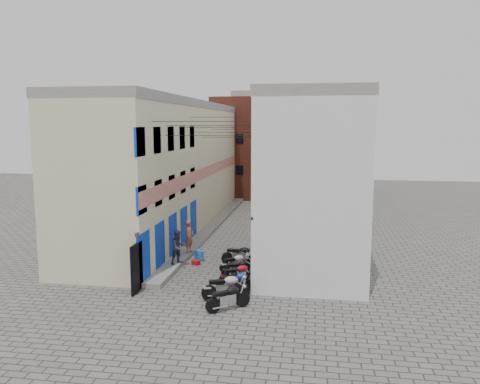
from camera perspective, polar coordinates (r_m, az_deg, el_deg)
The scene contains 21 objects.
ground at distance 21.29m, azimuth -5.52°, elevation -12.03°, with size 90.00×90.00×0.00m, color #5A5755.
plinth at distance 33.88m, azimuth -3.35°, elevation -4.11°, with size 0.90×26.00×0.25m, color slate.
building_left at distance 33.93m, azimuth -8.28°, elevation 3.31°, with size 5.10×27.00×9.00m.
building_right at distance 32.44m, azimuth 8.85°, elevation 3.09°, with size 5.94×26.00×9.00m.
building_far_brick_left at distance 47.90m, azimuth 0.53°, elevation 5.41°, with size 6.00×6.00×10.00m, color brown.
building_far_brick_right at distance 49.47m, azimuth 6.62°, elevation 4.29°, with size 5.00×6.00×8.00m, color brown.
building_far_concrete at distance 53.59m, azimuth 3.62°, elevation 6.23°, with size 8.00×5.00×11.00m, color slate.
far_shopfront at distance 45.23m, azimuth 2.50°, elevation 0.40°, with size 2.00×0.30×2.40m, color black.
overhead_wires at distance 27.44m, azimuth -1.68°, elevation 7.74°, with size 5.80×13.02×1.32m.
motorcycle_a at distance 19.11m, azimuth -1.47°, elevation -12.59°, with size 0.62×1.96×1.14m, color black, non-canonical shape.
motorcycle_b at distance 20.18m, azimuth -1.72°, elevation -11.31°, with size 0.67×2.11×1.22m, color #AAABAF, non-canonical shape.
motorcycle_c at distance 21.04m, azimuth -0.30°, elevation -10.76°, with size 0.56×1.78×1.03m, color #0B31AD, non-canonical shape.
motorcycle_d at distance 21.88m, azimuth -0.20°, elevation -9.88°, with size 0.61×1.93×1.12m, color maroon, non-canonical shape.
motorcycle_e at distance 22.74m, azimuth -0.02°, elevation -9.25°, with size 0.58×1.83×1.06m, color black, non-canonical shape.
motorcycle_f at distance 23.82m, azimuth -0.56°, elevation -8.50°, with size 0.55×1.73×1.00m, color silver, non-canonical shape.
motorcycle_g at distance 24.82m, azimuth 0.06°, elevation -7.58°, with size 0.65×2.06×1.19m, color black, non-canonical shape.
person_a at distance 26.35m, azimuth -6.20°, elevation -5.40°, with size 0.67×0.44×1.84m, color #9E5739.
person_b at distance 24.40m, azimuth -7.51°, elevation -6.66°, with size 0.85×0.66×1.74m, color #33334D.
water_jug_near at distance 25.66m, azimuth -4.85°, elevation -7.80°, with size 0.36×0.36×0.57m, color #2269AE.
water_jug_far at distance 26.00m, azimuth -5.19°, elevation -7.61°, with size 0.36×0.36×0.56m, color #235EB0.
red_crate at distance 25.11m, azimuth -5.40°, elevation -8.56°, with size 0.39×0.29×0.24m, color red.
Camera 1 is at (5.11, -19.31, 7.36)m, focal length 35.00 mm.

